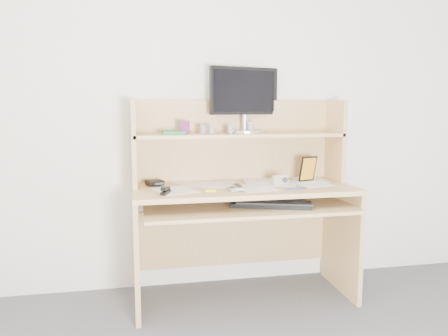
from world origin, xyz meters
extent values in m
cube|color=silver|center=(0.00, 1.80, 1.25)|extent=(3.60, 0.04, 2.50)
cube|color=tan|center=(0.00, 1.48, 0.73)|extent=(1.40, 0.60, 0.03)
cube|color=tan|center=(-0.68, 1.48, 0.36)|extent=(0.03, 0.56, 0.72)
cube|color=tan|center=(0.68, 1.48, 0.36)|extent=(0.03, 0.56, 0.72)
cube|color=tan|center=(0.00, 1.77, 0.34)|extent=(1.34, 0.02, 0.41)
cube|color=tan|center=(0.00, 1.36, 0.64)|extent=(1.28, 0.55, 0.02)
cube|color=tan|center=(0.00, 1.77, 1.02)|extent=(1.40, 0.02, 0.55)
cube|color=tan|center=(-0.68, 1.63, 1.02)|extent=(0.03, 0.30, 0.55)
cube|color=tan|center=(0.68, 1.63, 1.02)|extent=(0.03, 0.30, 0.55)
cube|color=tan|center=(0.00, 1.63, 1.07)|extent=(1.38, 0.30, 0.02)
cube|color=white|center=(0.00, 1.48, 0.75)|extent=(1.32, 0.54, 0.01)
cube|color=black|center=(0.13, 1.32, 0.66)|extent=(0.52, 0.32, 0.02)
cube|color=black|center=(0.13, 1.32, 0.68)|extent=(0.49, 0.30, 0.01)
cube|color=gray|center=(-0.06, 1.38, 0.76)|extent=(0.05, 0.16, 0.02)
cube|color=#AAA9AC|center=(-0.11, 1.34, 0.77)|extent=(0.06, 0.09, 0.02)
cube|color=black|center=(-0.51, 1.33, 0.77)|extent=(0.07, 0.12, 0.04)
cube|color=black|center=(-0.56, 1.63, 0.77)|extent=(0.13, 0.12, 0.03)
cube|color=#FFEB43|center=(-0.24, 1.37, 0.75)|extent=(0.08, 0.08, 0.01)
cube|color=silver|center=(0.24, 1.48, 0.79)|extent=(0.10, 0.05, 0.06)
cube|color=black|center=(0.46, 1.55, 0.84)|extent=(0.12, 0.05, 0.17)
cylinder|color=#1A2AC7|center=(0.28, 1.29, 0.76)|extent=(0.12, 0.01, 0.01)
cube|color=#A91626|center=(-0.36, 1.62, 1.12)|extent=(0.07, 0.03, 0.09)
cube|color=#327E54|center=(-0.43, 1.64, 1.09)|extent=(0.14, 0.20, 0.02)
cylinder|color=black|center=(-0.24, 1.60, 1.11)|extent=(0.05, 0.05, 0.06)
cylinder|color=silver|center=(-0.19, 1.58, 1.11)|extent=(0.04, 0.04, 0.06)
cylinder|color=black|center=(-0.06, 1.60, 1.11)|extent=(0.05, 0.05, 0.05)
cylinder|color=white|center=(0.08, 1.65, 1.12)|extent=(0.05, 0.05, 0.08)
cylinder|color=silver|center=(0.05, 1.68, 1.09)|extent=(0.25, 0.25, 0.02)
cylinder|color=silver|center=(0.05, 1.69, 1.15)|extent=(0.04, 0.04, 0.11)
cube|color=black|center=(0.05, 1.72, 1.36)|extent=(0.50, 0.17, 0.32)
cube|color=black|center=(0.05, 1.70, 1.36)|extent=(0.45, 0.13, 0.28)
camera|label=1|loc=(-0.66, -1.19, 1.25)|focal=35.00mm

